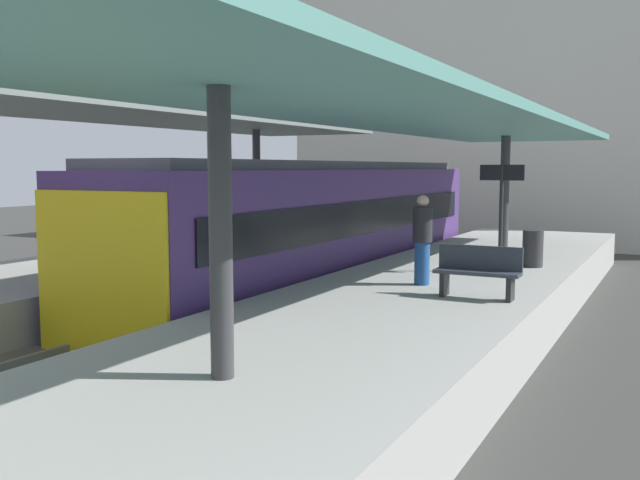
{
  "coord_description": "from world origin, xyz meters",
  "views": [
    {
      "loc": [
        7.94,
        -10.71,
        3.16
      ],
      "look_at": [
        0.61,
        3.44,
        1.51
      ],
      "focal_mm": 39.47,
      "sensor_mm": 36.0,
      "label": 1
    }
  ],
  "objects_px": {
    "passenger_near_bench": "(422,238)",
    "commuter_train": "(319,226)",
    "platform_sign": "(501,193)",
    "litter_bin": "(533,249)",
    "platform_bench": "(478,270)"
  },
  "relations": [
    {
      "from": "litter_bin",
      "to": "platform_bench",
      "type": "bearing_deg",
      "value": -91.47
    },
    {
      "from": "commuter_train",
      "to": "platform_bench",
      "type": "height_order",
      "value": "commuter_train"
    },
    {
      "from": "platform_sign",
      "to": "litter_bin",
      "type": "distance_m",
      "value": 1.68
    },
    {
      "from": "commuter_train",
      "to": "platform_sign",
      "type": "bearing_deg",
      "value": -9.56
    },
    {
      "from": "commuter_train",
      "to": "passenger_near_bench",
      "type": "height_order",
      "value": "commuter_train"
    },
    {
      "from": "commuter_train",
      "to": "platform_sign",
      "type": "xyz_separation_m",
      "value": [
        4.61,
        -0.78,
        0.9
      ]
    },
    {
      "from": "platform_bench",
      "to": "passenger_near_bench",
      "type": "relative_size",
      "value": 0.85
    },
    {
      "from": "platform_bench",
      "to": "litter_bin",
      "type": "height_order",
      "value": "platform_bench"
    },
    {
      "from": "platform_bench",
      "to": "passenger_near_bench",
      "type": "distance_m",
      "value": 1.55
    },
    {
      "from": "commuter_train",
      "to": "platform_bench",
      "type": "bearing_deg",
      "value": -37.92
    },
    {
      "from": "passenger_near_bench",
      "to": "commuter_train",
      "type": "bearing_deg",
      "value": 140.56
    },
    {
      "from": "commuter_train",
      "to": "platform_sign",
      "type": "distance_m",
      "value": 4.76
    },
    {
      "from": "commuter_train",
      "to": "platform_bench",
      "type": "relative_size",
      "value": 10.54
    },
    {
      "from": "commuter_train",
      "to": "platform_sign",
      "type": "height_order",
      "value": "commuter_train"
    },
    {
      "from": "commuter_train",
      "to": "passenger_near_bench",
      "type": "bearing_deg",
      "value": -39.44
    }
  ]
}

